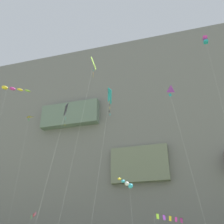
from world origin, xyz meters
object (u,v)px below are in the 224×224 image
object	(u,v)px
kite_delta_low_right	(27,123)
kite_diamond_mid_left	(93,66)
kite_diamond_far_left	(109,98)
kite_diamond_low_center	(65,111)
kite_delta_upper_right	(169,100)
kite_banner_near_cliff	(170,219)
kite_windsock_upper_mid	(127,184)
kite_banner_upper_left	(33,217)
kite_windsock_front_field	(12,89)
kite_box_high_center	(206,41)

from	to	relation	value
kite_delta_low_right	kite_diamond_mid_left	xyz separation A→B (m)	(19.52, -12.84, 1.73)
kite_diamond_far_left	kite_diamond_mid_left	bearing A→B (deg)	-170.82
kite_diamond_low_center	kite_delta_upper_right	bearing A→B (deg)	-13.79
kite_banner_near_cliff	kite_diamond_mid_left	bearing A→B (deg)	-147.15
kite_diamond_far_left	kite_diamond_low_center	size ratio (longest dim) A/B	1.11
kite_diamond_far_left	kite_windsock_upper_mid	distance (m)	12.80
kite_banner_near_cliff	kite_banner_upper_left	bearing A→B (deg)	170.51
kite_diamond_mid_left	kite_banner_near_cliff	bearing A→B (deg)	32.85
kite_delta_upper_right	kite_diamond_mid_left	bearing A→B (deg)	155.82
kite_windsock_front_field	kite_windsock_upper_mid	bearing A→B (deg)	-10.59
kite_banner_near_cliff	kite_windsock_upper_mid	xyz separation A→B (m)	(-5.17, -2.52, 4.44)
kite_box_high_center	kite_diamond_low_center	distance (m)	26.21
kite_diamond_far_left	kite_diamond_mid_left	distance (m)	6.79
kite_diamond_far_left	kite_delta_low_right	distance (m)	25.83
kite_delta_upper_right	kite_banner_near_cliff	bearing A→B (deg)	100.28
kite_banner_upper_left	kite_diamond_far_left	distance (m)	24.17
kite_delta_upper_right	kite_diamond_far_left	world-z (taller)	kite_diamond_far_left
kite_banner_near_cliff	kite_delta_low_right	bearing A→B (deg)	167.04
kite_delta_low_right	kite_diamond_mid_left	distance (m)	23.43
kite_delta_upper_right	kite_diamond_low_center	xyz separation A→B (m)	(-15.03, 3.69, 2.58)
kite_banner_near_cliff	kite_diamond_mid_left	xyz separation A→B (m)	(-9.53, -6.16, 22.95)
kite_box_high_center	kite_windsock_front_field	world-z (taller)	kite_box_high_center
kite_box_high_center	kite_diamond_far_left	xyz separation A→B (m)	(-15.59, -4.19, -10.99)
kite_windsock_front_field	kite_banner_near_cliff	bearing A→B (deg)	-4.29
kite_box_high_center	kite_diamond_mid_left	xyz separation A→B (m)	(-18.27, -4.62, -4.77)
kite_diamond_mid_left	kite_diamond_far_left	bearing A→B (deg)	9.18
kite_banner_upper_left	kite_windsock_front_field	bearing A→B (deg)	-169.42
kite_delta_low_right	kite_diamond_mid_left	bearing A→B (deg)	-33.34
kite_banner_near_cliff	kite_windsock_upper_mid	distance (m)	7.26
kite_diamond_far_left	kite_diamond_low_center	world-z (taller)	kite_diamond_far_left
kite_banner_upper_left	kite_box_high_center	bearing A→B (deg)	-9.62
kite_banner_upper_left	kite_delta_low_right	size ratio (longest dim) A/B	0.29
kite_banner_upper_left	kite_diamond_low_center	xyz separation A→B (m)	(10.09, -11.53, 12.80)
kite_banner_near_cliff	kite_diamond_mid_left	size ratio (longest dim) A/B	0.22
kite_banner_upper_left	kite_box_high_center	size ratio (longest dim) A/B	0.24
kite_banner_near_cliff	kite_windsock_upper_mid	size ratio (longest dim) A/B	0.60
kite_windsock_front_field	kite_delta_low_right	bearing A→B (deg)	64.08
kite_diamond_mid_left	kite_delta_upper_right	bearing A→B (deg)	-24.18
kite_diamond_far_left	kite_box_high_center	bearing A→B (deg)	15.03
kite_delta_upper_right	kite_diamond_mid_left	distance (m)	16.92
kite_banner_near_cliff	kite_windsock_front_field	bearing A→B (deg)	175.71
kite_banner_near_cliff	kite_banner_upper_left	size ratio (longest dim) A/B	0.82
kite_windsock_front_field	kite_diamond_mid_left	bearing A→B (deg)	-21.45
kite_banner_near_cliff	kite_delta_upper_right	distance (m)	16.49
kite_windsock_front_field	kite_diamond_low_center	size ratio (longest dim) A/B	1.55
kite_banner_upper_left	kite_diamond_mid_left	world-z (taller)	kite_diamond_mid_left
kite_banner_upper_left	kite_diamond_far_left	world-z (taller)	kite_diamond_far_left
kite_banner_near_cliff	kite_diamond_far_left	distance (m)	18.96
kite_diamond_far_left	kite_delta_low_right	bearing A→B (deg)	150.79
kite_diamond_low_center	kite_diamond_mid_left	bearing A→B (deg)	23.86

